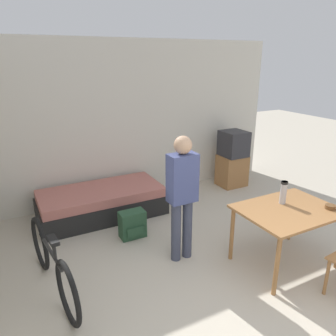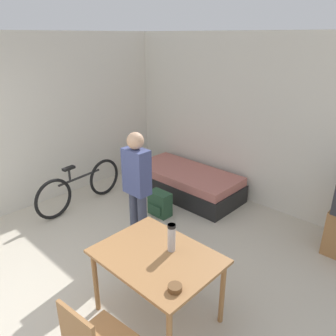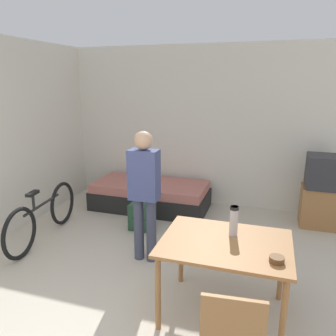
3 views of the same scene
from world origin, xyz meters
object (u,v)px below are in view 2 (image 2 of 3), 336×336
(daybed, at_px, (186,182))
(dining_table, at_px, (157,263))
(mate_bowl, at_px, (175,288))
(bicycle, at_px, (81,187))
(thermos_flask, at_px, (172,236))
(backpack, at_px, (160,204))
(person_standing, at_px, (137,183))

(daybed, bearing_deg, dining_table, -55.45)
(mate_bowl, bearing_deg, dining_table, 152.73)
(dining_table, relative_size, bicycle, 0.68)
(bicycle, height_order, thermos_flask, thermos_flask)
(thermos_flask, bearing_deg, dining_table, -107.33)
(bicycle, xyz_separation_m, mate_bowl, (2.99, -0.99, 0.42))
(daybed, distance_m, bicycle, 1.81)
(bicycle, height_order, backpack, bicycle)
(bicycle, relative_size, thermos_flask, 5.93)
(bicycle, height_order, mate_bowl, mate_bowl)
(person_standing, distance_m, backpack, 1.10)
(dining_table, relative_size, mate_bowl, 9.63)
(person_standing, relative_size, backpack, 4.06)
(thermos_flask, xyz_separation_m, backpack, (-1.44, 1.28, -0.70))
(dining_table, distance_m, bicycle, 2.69)
(daybed, relative_size, backpack, 5.00)
(person_standing, height_order, thermos_flask, person_standing)
(bicycle, distance_m, backpack, 1.35)
(daybed, xyz_separation_m, bicycle, (-0.99, -1.51, 0.11))
(daybed, relative_size, bicycle, 1.16)
(daybed, bearing_deg, backpack, -78.06)
(bicycle, relative_size, backpack, 4.32)
(bicycle, relative_size, mate_bowl, 14.23)
(dining_table, height_order, bicycle, bicycle)
(daybed, bearing_deg, thermos_flask, -52.82)
(daybed, height_order, backpack, daybed)
(dining_table, height_order, person_standing, person_standing)
(thermos_flask, bearing_deg, backpack, 138.26)
(dining_table, relative_size, backpack, 2.92)
(bicycle, height_order, person_standing, person_standing)
(daybed, bearing_deg, bicycle, -123.12)
(daybed, xyz_separation_m, backpack, (0.18, -0.85, -0.03))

